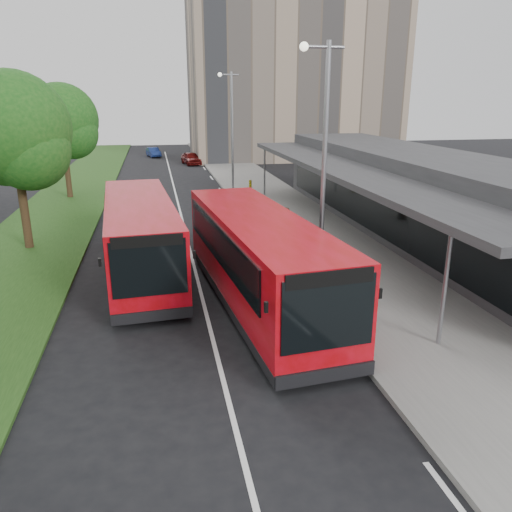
{
  "coord_description": "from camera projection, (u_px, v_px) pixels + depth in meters",
  "views": [
    {
      "loc": [
        -1.29,
        -13.87,
        6.46
      ],
      "look_at": [
        1.78,
        1.4,
        1.5
      ],
      "focal_mm": 35.0,
      "sensor_mm": 36.0,
      "label": 1
    }
  ],
  "objects": [
    {
      "name": "pavement",
      "position": [
        263.0,
        193.0,
        34.95
      ],
      "size": [
        5.0,
        80.0,
        0.15
      ],
      "primitive_type": "cube",
      "color": "slate",
      "rests_on": "ground"
    },
    {
      "name": "lane_centre_line",
      "position": [
        181.0,
        213.0,
        29.17
      ],
      "size": [
        0.12,
        70.0,
        0.01
      ],
      "primitive_type": "cube",
      "color": "silver",
      "rests_on": "ground"
    },
    {
      "name": "lamp_post_near",
      "position": [
        322.0,
        153.0,
        16.37
      ],
      "size": [
        1.44,
        0.28,
        8.0
      ],
      "color": "gray",
      "rests_on": "pavement"
    },
    {
      "name": "car_far",
      "position": [
        154.0,
        152.0,
        56.63
      ],
      "size": [
        1.78,
        3.36,
        1.05
      ],
      "primitive_type": "imported",
      "rotation": [
        0.0,
        0.0,
        0.22
      ],
      "color": "navy",
      "rests_on": "ground"
    },
    {
      "name": "tree_far",
      "position": [
        62.0,
        125.0,
        32.06
      ],
      "size": [
        4.62,
        4.62,
        7.41
      ],
      "color": "#332214",
      "rests_on": "ground"
    },
    {
      "name": "bus_main",
      "position": [
        259.0,
        261.0,
        15.81
      ],
      "size": [
        3.61,
        10.62,
        2.95
      ],
      "rotation": [
        0.0,
        0.0,
        0.1
      ],
      "color": "red",
      "rests_on": "ground"
    },
    {
      "name": "station_building",
      "position": [
        413.0,
        193.0,
        24.06
      ],
      "size": [
        7.7,
        26.0,
        4.0
      ],
      "color": "#2C2C2F",
      "rests_on": "ground"
    },
    {
      "name": "bus_second",
      "position": [
        141.0,
        237.0,
        18.79
      ],
      "size": [
        3.27,
        10.19,
        2.84
      ],
      "rotation": [
        0.0,
        0.0,
        0.07
      ],
      "color": "red",
      "rests_on": "ground"
    },
    {
      "name": "tree_mid",
      "position": [
        14.0,
        136.0,
        20.81
      ],
      "size": [
        4.73,
        4.73,
        7.61
      ],
      "color": "#332214",
      "rests_on": "ground"
    },
    {
      "name": "litter_bin",
      "position": [
        284.0,
        216.0,
        25.82
      ],
      "size": [
        0.63,
        0.63,
        0.86
      ],
      "primitive_type": "cylinder",
      "rotation": [
        0.0,
        0.0,
        -0.41
      ],
      "color": "#332314",
      "rests_on": "pavement"
    },
    {
      "name": "lamp_post_far",
      "position": [
        231.0,
        123.0,
        35.06
      ],
      "size": [
        1.44,
        0.28,
        8.0
      ],
      "color": "gray",
      "rests_on": "pavement"
    },
    {
      "name": "grass_verge",
      "position": [
        68.0,
        200.0,
        32.52
      ],
      "size": [
        5.0,
        80.0,
        0.1
      ],
      "primitive_type": "cube",
      "color": "#1D4115",
      "rests_on": "ground"
    },
    {
      "name": "office_block",
      "position": [
        293.0,
        73.0,
        54.29
      ],
      "size": [
        22.0,
        12.0,
        18.0
      ],
      "primitive_type": "cube",
      "color": "tan",
      "rests_on": "ground"
    },
    {
      "name": "car_near",
      "position": [
        191.0,
        158.0,
        50.2
      ],
      "size": [
        2.1,
        3.87,
        1.25
      ],
      "primitive_type": "imported",
      "rotation": [
        0.0,
        0.0,
        0.18
      ],
      "color": "#570D0C",
      "rests_on": "ground"
    },
    {
      "name": "ground",
      "position": [
        208.0,
        320.0,
        15.16
      ],
      "size": [
        120.0,
        120.0,
        0.0
      ],
      "primitive_type": "plane",
      "color": "black",
      "rests_on": "ground"
    },
    {
      "name": "kerb_dashes",
      "position": [
        227.0,
        198.0,
        33.53
      ],
      "size": [
        0.12,
        56.0,
        0.01
      ],
      "color": "silver",
      "rests_on": "ground"
    },
    {
      "name": "bollard",
      "position": [
        250.0,
        188.0,
        33.04
      ],
      "size": [
        0.21,
        0.21,
        1.11
      ],
      "primitive_type": "cylinder",
      "rotation": [
        0.0,
        0.0,
        0.22
      ],
      "color": "yellow",
      "rests_on": "pavement"
    }
  ]
}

